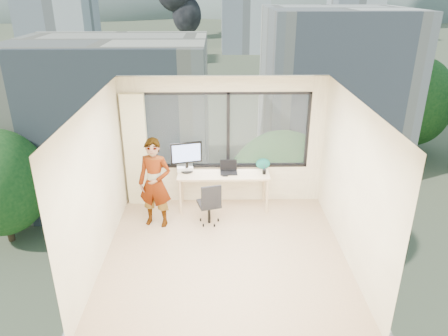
{
  "coord_description": "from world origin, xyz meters",
  "views": [
    {
      "loc": [
        -0.12,
        -5.94,
        4.19
      ],
      "look_at": [
        0.0,
        1.0,
        1.15
      ],
      "focal_mm": 33.93,
      "sensor_mm": 36.0,
      "label": 1
    }
  ],
  "objects_px": {
    "desk": "(223,190)",
    "monitor": "(186,157)",
    "chair": "(209,202)",
    "person": "(155,183)",
    "laptop": "(229,168)",
    "game_console": "(185,168)",
    "handbag": "(263,164)"
  },
  "relations": [
    {
      "from": "desk",
      "to": "monitor",
      "type": "distance_m",
      "value": 1.0
    },
    {
      "from": "desk",
      "to": "chair",
      "type": "distance_m",
      "value": 0.69
    },
    {
      "from": "laptop",
      "to": "handbag",
      "type": "height_order",
      "value": "handbag"
    },
    {
      "from": "game_console",
      "to": "person",
      "type": "bearing_deg",
      "value": -126.96
    },
    {
      "from": "person",
      "to": "game_console",
      "type": "height_order",
      "value": "person"
    },
    {
      "from": "person",
      "to": "laptop",
      "type": "height_order",
      "value": "person"
    },
    {
      "from": "monitor",
      "to": "game_console",
      "type": "distance_m",
      "value": 0.29
    },
    {
      "from": "chair",
      "to": "person",
      "type": "relative_size",
      "value": 0.51
    },
    {
      "from": "person",
      "to": "monitor",
      "type": "xyz_separation_m",
      "value": [
        0.53,
        0.74,
        0.21
      ]
    },
    {
      "from": "monitor",
      "to": "laptop",
      "type": "xyz_separation_m",
      "value": [
        0.83,
        -0.09,
        -0.2
      ]
    },
    {
      "from": "handbag",
      "to": "monitor",
      "type": "bearing_deg",
      "value": -162.53
    },
    {
      "from": "desk",
      "to": "monitor",
      "type": "relative_size",
      "value": 2.89
    },
    {
      "from": "desk",
      "to": "handbag",
      "type": "bearing_deg",
      "value": 14.54
    },
    {
      "from": "chair",
      "to": "game_console",
      "type": "bearing_deg",
      "value": 105.0
    },
    {
      "from": "laptop",
      "to": "person",
      "type": "bearing_deg",
      "value": -156.16
    },
    {
      "from": "person",
      "to": "desk",
      "type": "bearing_deg",
      "value": 39.67
    },
    {
      "from": "desk",
      "to": "chair",
      "type": "xyz_separation_m",
      "value": [
        -0.28,
        -0.63,
        0.06
      ]
    },
    {
      "from": "chair",
      "to": "monitor",
      "type": "xyz_separation_m",
      "value": [
        -0.45,
        0.72,
        0.63
      ]
    },
    {
      "from": "monitor",
      "to": "handbag",
      "type": "relative_size",
      "value": 2.17
    },
    {
      "from": "person",
      "to": "handbag",
      "type": "bearing_deg",
      "value": 35.08
    },
    {
      "from": "laptop",
      "to": "game_console",
      "type": "bearing_deg",
      "value": 166.64
    },
    {
      "from": "chair",
      "to": "person",
      "type": "bearing_deg",
      "value": 164.92
    },
    {
      "from": "person",
      "to": "game_console",
      "type": "distance_m",
      "value": 0.96
    },
    {
      "from": "monitor",
      "to": "laptop",
      "type": "distance_m",
      "value": 0.86
    },
    {
      "from": "chair",
      "to": "person",
      "type": "distance_m",
      "value": 1.06
    },
    {
      "from": "chair",
      "to": "game_console",
      "type": "xyz_separation_m",
      "value": [
        -0.49,
        0.81,
        0.35
      ]
    },
    {
      "from": "desk",
      "to": "handbag",
      "type": "distance_m",
      "value": 0.96
    },
    {
      "from": "desk",
      "to": "laptop",
      "type": "relative_size",
      "value": 5.09
    },
    {
      "from": "desk",
      "to": "game_console",
      "type": "bearing_deg",
      "value": 166.34
    },
    {
      "from": "desk",
      "to": "game_console",
      "type": "distance_m",
      "value": 0.89
    },
    {
      "from": "chair",
      "to": "handbag",
      "type": "distance_m",
      "value": 1.43
    },
    {
      "from": "laptop",
      "to": "handbag",
      "type": "bearing_deg",
      "value": 15.1
    }
  ]
}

